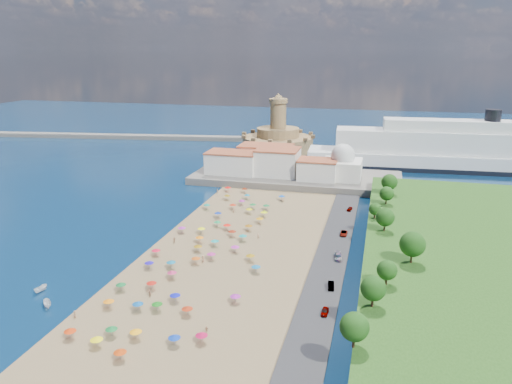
# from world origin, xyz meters

# --- Properties ---
(ground) EXTENTS (700.00, 700.00, 0.00)m
(ground) POSITION_xyz_m (0.00, 0.00, 0.00)
(ground) COLOR #071938
(ground) RESTS_ON ground
(terrace) EXTENTS (90.00, 36.00, 3.00)m
(terrace) POSITION_xyz_m (10.00, 73.00, 1.50)
(terrace) COLOR #59544C
(terrace) RESTS_ON ground
(jetty) EXTENTS (18.00, 70.00, 2.40)m
(jetty) POSITION_xyz_m (-12.00, 108.00, 1.20)
(jetty) COLOR #59544C
(jetty) RESTS_ON ground
(breakwater) EXTENTS (199.03, 34.77, 2.60)m
(breakwater) POSITION_xyz_m (-110.00, 153.00, 1.30)
(breakwater) COLOR #59544C
(breakwater) RESTS_ON ground
(waterfront_buildings) EXTENTS (57.00, 29.00, 11.00)m
(waterfront_buildings) POSITION_xyz_m (-3.05, 73.64, 7.88)
(waterfront_buildings) COLOR silver
(waterfront_buildings) RESTS_ON terrace
(domed_building) EXTENTS (16.00, 16.00, 15.00)m
(domed_building) POSITION_xyz_m (30.00, 71.00, 8.97)
(domed_building) COLOR silver
(domed_building) RESTS_ON terrace
(fortress) EXTENTS (40.00, 40.00, 32.40)m
(fortress) POSITION_xyz_m (-12.00, 138.00, 6.68)
(fortress) COLOR #A27B51
(fortress) RESTS_ON ground
(cruise_ship) EXTENTS (135.22, 28.30, 29.31)m
(cruise_ship) POSITION_xyz_m (76.89, 112.52, 8.68)
(cruise_ship) COLOR black
(cruise_ship) RESTS_ON ground
(beach_parasols) EXTENTS (32.83, 116.51, 2.20)m
(beach_parasols) POSITION_xyz_m (-1.22, -10.91, 2.15)
(beach_parasols) COLOR gray
(beach_parasols) RESTS_ON beach
(beachgoers) EXTENTS (31.57, 100.03, 1.87)m
(beachgoers) POSITION_xyz_m (-2.84, -4.76, 1.13)
(beachgoers) COLOR tan
(beachgoers) RESTS_ON beach
(moored_boats) EXTENTS (9.24, 9.96, 1.56)m
(moored_boats) POSITION_xyz_m (-28.15, -48.22, 0.76)
(moored_boats) COLOR white
(moored_boats) RESTS_ON ground
(parked_cars) EXTENTS (2.69, 78.08, 1.43)m
(parked_cars) POSITION_xyz_m (36.00, -5.77, 1.36)
(parked_cars) COLOR gray
(parked_cars) RESTS_ON promenade
(hillside_trees) EXTENTS (17.02, 105.66, 8.00)m
(hillside_trees) POSITION_xyz_m (48.61, -9.07, 10.16)
(hillside_trees) COLOR #382314
(hillside_trees) RESTS_ON hillside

